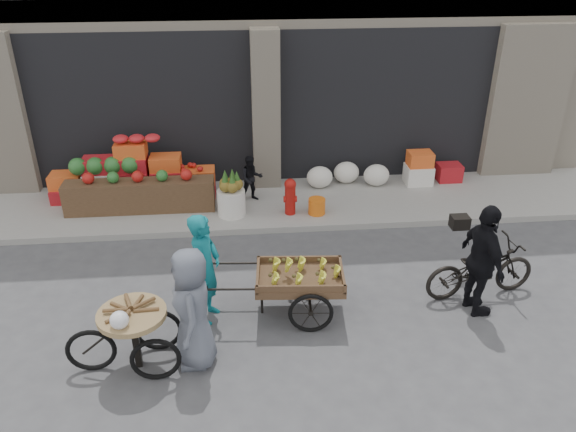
{
  "coord_description": "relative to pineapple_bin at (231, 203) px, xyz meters",
  "views": [
    {
      "loc": [
        -0.57,
        -5.89,
        4.97
      ],
      "look_at": [
        0.12,
        1.55,
        1.1
      ],
      "focal_mm": 35.0,
      "sensor_mm": 36.0,
      "label": 1
    }
  ],
  "objects": [
    {
      "name": "ground",
      "position": [
        0.75,
        -3.6,
        -0.37
      ],
      "size": [
        80.0,
        80.0,
        0.0
      ],
      "primitive_type": "plane",
      "color": "#424244",
      "rests_on": "ground"
    },
    {
      "name": "sidewalk",
      "position": [
        0.75,
        0.5,
        -0.31
      ],
      "size": [
        18.0,
        2.2,
        0.12
      ],
      "primitive_type": "cube",
      "color": "gray",
      "rests_on": "ground"
    },
    {
      "name": "building",
      "position": [
        0.75,
        4.43,
        3.0
      ],
      "size": [
        14.0,
        6.45,
        7.0
      ],
      "color": "beige",
      "rests_on": "ground"
    },
    {
      "name": "fruit_display",
      "position": [
        -1.73,
        0.78,
        0.3
      ],
      "size": [
        3.1,
        1.12,
        1.24
      ],
      "color": "#A9171E",
      "rests_on": "sidewalk"
    },
    {
      "name": "pineapple_bin",
      "position": [
        0.0,
        0.0,
        0.0
      ],
      "size": [
        0.52,
        0.52,
        0.5
      ],
      "primitive_type": "cylinder",
      "color": "silver",
      "rests_on": "sidewalk"
    },
    {
      "name": "fire_hydrant",
      "position": [
        1.1,
        -0.05,
        0.13
      ],
      "size": [
        0.22,
        0.22,
        0.71
      ],
      "color": "#A5140F",
      "rests_on": "sidewalk"
    },
    {
      "name": "orange_bucket",
      "position": [
        1.6,
        -0.1,
        -0.1
      ],
      "size": [
        0.32,
        0.32,
        0.3
      ],
      "primitive_type": "cylinder",
      "color": "orange",
      "rests_on": "sidewalk"
    },
    {
      "name": "right_bay_goods",
      "position": [
        3.36,
        1.1,
        0.04
      ],
      "size": [
        3.35,
        0.6,
        0.7
      ],
      "color": "silver",
      "rests_on": "sidewalk"
    },
    {
      "name": "seated_person",
      "position": [
        0.4,
        0.6,
        0.21
      ],
      "size": [
        0.51,
        0.43,
        0.93
      ],
      "primitive_type": "imported",
      "rotation": [
        0.0,
        0.0,
        0.17
      ],
      "color": "black",
      "rests_on": "sidewalk"
    },
    {
      "name": "banana_cart",
      "position": [
        0.91,
        -2.96,
        0.27
      ],
      "size": [
        2.15,
        1.01,
        0.87
      ],
      "rotation": [
        0.0,
        0.0,
        -0.08
      ],
      "color": "brown",
      "rests_on": "ground"
    },
    {
      "name": "vendor_woman",
      "position": [
        -0.34,
        -2.96,
        0.45
      ],
      "size": [
        0.55,
        0.69,
        1.64
      ],
      "primitive_type": "imported",
      "rotation": [
        0.0,
        0.0,
        1.26
      ],
      "color": "#0F6D77",
      "rests_on": "ground"
    },
    {
      "name": "tricycle_cart",
      "position": [
        -1.2,
        -3.88,
        0.2
      ],
      "size": [
        1.44,
        0.88,
        0.95
      ],
      "rotation": [
        0.0,
        0.0,
        0.05
      ],
      "color": "#9E7F51",
      "rests_on": "ground"
    },
    {
      "name": "vendor_grey",
      "position": [
        -0.47,
        -3.85,
        0.45
      ],
      "size": [
        0.57,
        0.83,
        1.63
      ],
      "primitive_type": "imported",
      "rotation": [
        0.0,
        0.0,
        -1.51
      ],
      "color": "slate",
      "rests_on": "ground"
    },
    {
      "name": "bicycle",
      "position": [
        3.68,
        -2.76,
        0.08
      ],
      "size": [
        1.78,
        0.82,
        0.9
      ],
      "primitive_type": "imported",
      "rotation": [
        0.0,
        0.0,
        1.7
      ],
      "color": "black",
      "rests_on": "ground"
    },
    {
      "name": "cyclist",
      "position": [
        3.48,
        -3.16,
        0.47
      ],
      "size": [
        0.54,
        1.03,
        1.69
      ],
      "primitive_type": "imported",
      "rotation": [
        0.0,
        0.0,
        1.7
      ],
      "color": "black",
      "rests_on": "ground"
    }
  ]
}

